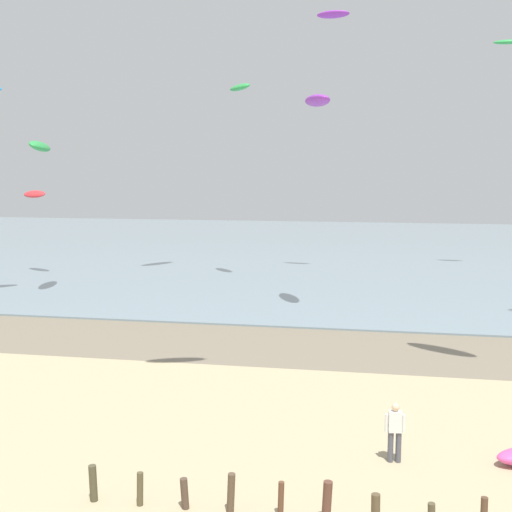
% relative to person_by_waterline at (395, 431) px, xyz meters
% --- Properties ---
extents(wet_sand_strip, '(120.00, 7.12, 0.01)m').
position_rel_person_by_waterline_xyz_m(wet_sand_strip, '(-5.16, 11.89, -0.91)').
color(wet_sand_strip, '#7A6D59').
rests_on(wet_sand_strip, ground).
extents(sea, '(160.00, 70.00, 0.10)m').
position_rel_person_by_waterline_xyz_m(sea, '(-5.16, 50.45, -0.87)').
color(sea, gray).
rests_on(sea, ground).
extents(person_by_waterline, '(0.57, 0.26, 1.71)m').
position_rel_person_by_waterline_xyz_m(person_by_waterline, '(0.00, 0.00, 0.00)').
color(person_by_waterline, '#4C4C56').
rests_on(person_by_waterline, ground).
extents(kite_aloft_1, '(2.38, 2.63, 0.69)m').
position_rel_person_by_waterline_xyz_m(kite_aloft_1, '(-10.56, 28.87, 12.90)').
color(kite_aloft_1, green).
extents(kite_aloft_6, '(2.30, 3.54, 0.78)m').
position_rel_person_by_waterline_xyz_m(kite_aloft_6, '(-4.15, 18.91, 10.93)').
color(kite_aloft_6, purple).
extents(kite_aloft_7, '(2.51, 1.24, 0.68)m').
position_rel_person_by_waterline_xyz_m(kite_aloft_7, '(-4.38, 32.06, 18.24)').
color(kite_aloft_7, purple).
extents(kite_aloft_9, '(2.80, 2.15, 0.78)m').
position_rel_person_by_waterline_xyz_m(kite_aloft_9, '(-26.61, 29.18, 5.34)').
color(kite_aloft_9, red).
extents(kite_aloft_10, '(1.91, 3.53, 0.97)m').
position_rel_person_by_waterline_xyz_m(kite_aloft_10, '(-21.77, 21.27, 8.65)').
color(kite_aloft_10, green).
extents(kite_aloft_11, '(2.24, 0.96, 0.44)m').
position_rel_person_by_waterline_xyz_m(kite_aloft_11, '(8.47, 36.92, 16.75)').
color(kite_aloft_11, green).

